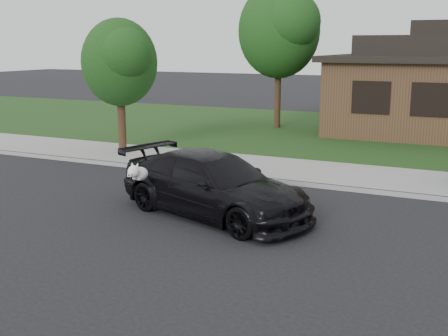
% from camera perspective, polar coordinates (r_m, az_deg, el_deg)
% --- Properties ---
extents(ground, '(120.00, 120.00, 0.00)m').
position_cam_1_polar(ground, '(12.31, 4.81, -5.67)').
color(ground, black).
rests_on(ground, ground).
extents(sidewalk, '(60.00, 3.00, 0.12)m').
position_cam_1_polar(sidewalk, '(16.92, 10.67, -0.61)').
color(sidewalk, gray).
rests_on(sidewalk, ground).
extents(curb, '(60.00, 0.12, 0.12)m').
position_cam_1_polar(curb, '(15.51, 9.28, -1.75)').
color(curb, gray).
rests_on(curb, ground).
extents(lawn, '(60.00, 13.00, 0.13)m').
position_cam_1_polar(lawn, '(24.63, 15.32, 3.23)').
color(lawn, '#193814').
rests_on(lawn, ground).
extents(sedan, '(5.26, 3.38, 1.42)m').
position_cam_1_polar(sedan, '(12.70, -1.04, -1.72)').
color(sedan, black).
rests_on(sedan, ground).
extents(tree_0, '(3.78, 3.60, 6.34)m').
position_cam_1_polar(tree_0, '(25.30, 5.87, 13.87)').
color(tree_0, '#332114').
rests_on(tree_0, ground).
extents(tree_2, '(2.73, 2.60, 4.59)m').
position_cam_1_polar(tree_2, '(19.73, -10.45, 10.64)').
color(tree_2, '#332114').
rests_on(tree_2, ground).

